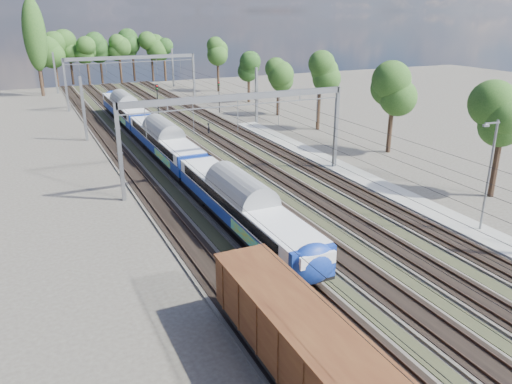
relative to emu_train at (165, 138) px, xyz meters
name	(u,v)px	position (x,y,z in m)	size (l,w,h in m)	color
ground	(473,357)	(4.50, -40.93, -2.74)	(220.00, 220.00, 0.00)	#47423A
track_bed	(192,148)	(4.50, 4.07, -2.64)	(21.00, 130.00, 0.34)	#47423A
platform	(397,195)	(16.50, -20.93, -2.59)	(3.00, 70.00, 0.30)	gray
catenary	(174,89)	(4.83, 11.75, 3.66)	(25.65, 130.00, 9.00)	gray
tree_belt	(146,52)	(11.43, 54.64, 5.50)	(39.08, 101.55, 12.08)	black
poplar	(35,36)	(-10.00, 57.07, 9.15)	(4.40, 4.40, 19.04)	black
emu_train	(165,138)	(0.00, 0.00, 0.00)	(3.18, 67.23, 4.65)	black
freight_boxcar	(307,350)	(-4.50, -39.47, -0.40)	(3.08, 14.87, 3.83)	black
worker	(209,129)	(9.06, 10.21, -1.89)	(0.62, 0.40, 1.69)	black
signal_near	(158,101)	(3.65, 16.61, 1.39)	(0.46, 0.42, 6.53)	black
signal_far	(219,93)	(16.26, 24.60, 0.60)	(0.37, 0.34, 5.28)	black
lamp_post	(488,173)	(16.91, -30.07, 2.16)	(1.50, 0.31, 8.98)	gray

